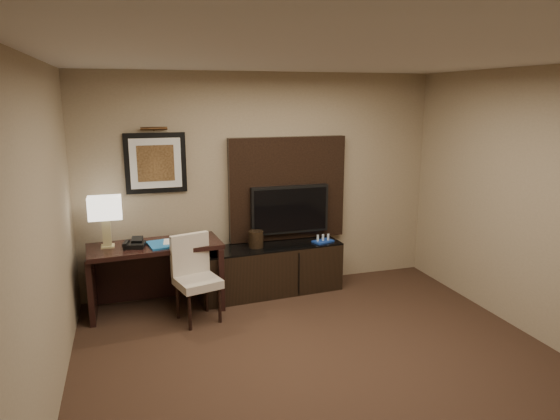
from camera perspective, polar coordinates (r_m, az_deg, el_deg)
name	(u,v)px	position (r m, az deg, el deg)	size (l,w,h in m)	color
floor	(341,388)	(4.52, 7.03, -19.52)	(4.50, 5.00, 0.01)	#301E15
ceiling	(352,55)	(3.83, 8.18, 17.11)	(4.50, 5.00, 0.01)	silver
wall_back	(263,183)	(6.27, -1.94, 3.14)	(4.50, 0.01, 2.70)	gray
wall_left	(33,261)	(3.68, -26.41, -5.23)	(0.01, 5.00, 2.70)	gray
desk	(157,277)	(5.92, -13.90, -7.43)	(1.46, 0.63, 0.78)	black
credenza	(270,269)	(6.25, -1.14, -6.77)	(1.78, 0.50, 0.61)	black
tv_wall_panel	(287,188)	(6.31, 0.84, 2.47)	(1.50, 0.12, 1.30)	black
tv	(290,209)	(6.27, 1.11, 0.07)	(1.00, 0.08, 0.60)	black
artwork	(156,163)	(6.00, -14.03, 5.23)	(0.70, 0.04, 0.70)	black
picture_light	(154,129)	(5.92, -14.22, 9.02)	(0.04, 0.04, 0.30)	#412915
desk_chair	(198,281)	(5.52, -9.39, -8.06)	(0.43, 0.50, 0.90)	beige
table_lamp	(106,224)	(5.78, -19.27, -1.47)	(0.33, 0.19, 0.53)	tan
desk_phone	(135,242)	(5.73, -16.28, -3.58)	(0.22, 0.20, 0.11)	black
blue_folder	(161,245)	(5.73, -13.45, -3.86)	(0.26, 0.35, 0.02)	#1960A8
book	(163,233)	(5.77, -13.25, -2.62)	(0.18, 0.02, 0.24)	#B5A68E
ice_bucket	(256,239)	(6.07, -2.77, -3.34)	(0.18, 0.18, 0.20)	black
minibar_tray	(323,239)	(6.31, 4.93, -3.27)	(0.26, 0.15, 0.09)	#163795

